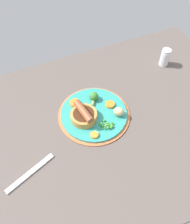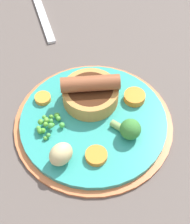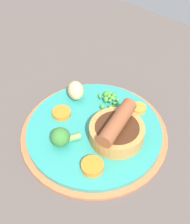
{
  "view_description": "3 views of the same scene",
  "coord_description": "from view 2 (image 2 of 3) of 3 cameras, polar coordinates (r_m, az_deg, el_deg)",
  "views": [
    {
      "loc": [
        -26.43,
        -45.76,
        78.31
      ],
      "look_at": [
        -5.32,
        3.96,
        6.25
      ],
      "focal_mm": 40.0,
      "sensor_mm": 36.0,
      "label": 1
    },
    {
      "loc": [
        30.72,
        8.03,
        55.09
      ],
      "look_at": [
        -5.32,
        5.25,
        6.66
      ],
      "focal_mm": 60.0,
      "sensor_mm": 36.0,
      "label": 2
    },
    {
      "loc": [
        -28.0,
        33.38,
        47.57
      ],
      "look_at": [
        -4.38,
        3.59,
        7.18
      ],
      "focal_mm": 50.0,
      "sensor_mm": 36.0,
      "label": 3
    }
  ],
  "objects": [
    {
      "name": "dinner_plate",
      "position": [
        0.63,
        -0.25,
        -1.67
      ],
      "size": [
        26.73,
        26.73,
        1.4
      ],
      "color": "#CC6B3D",
      "rests_on": "dining_table"
    },
    {
      "name": "potato_chunk_0",
      "position": [
        0.57,
        -5.23,
        -6.42
      ],
      "size": [
        5.05,
        4.9,
        3.67
      ],
      "primitive_type": "ellipsoid",
      "rotation": [
        0.0,
        0.0,
        2.48
      ],
      "color": "#CCB77F",
      "rests_on": "dinner_plate"
    },
    {
      "name": "pea_pile",
      "position": [
        0.61,
        -7.09,
        -1.81
      ],
      "size": [
        5.22,
        4.33,
        1.7
      ],
      "color": "#4B992F",
      "rests_on": "dinner_plate"
    },
    {
      "name": "dining_table",
      "position": [
        0.62,
        -5.23,
        -6.47
      ],
      "size": [
        110.0,
        80.0,
        3.0
      ],
      "primitive_type": "cube",
      "color": "#564C47",
      "rests_on": "ground"
    },
    {
      "name": "broccoli_floret_near",
      "position": [
        0.6,
        5.25,
        -2.59
      ],
      "size": [
        4.06,
        5.05,
        3.41
      ],
      "rotation": [
        0.0,
        0.0,
        1.02
      ],
      "color": "#387A33",
      "rests_on": "dinner_plate"
    },
    {
      "name": "sausage_pudding",
      "position": [
        0.63,
        -0.71,
        3.06
      ],
      "size": [
        9.59,
        10.07,
        5.54
      ],
      "rotation": [
        0.0,
        0.0,
        1.73
      ],
      "color": "#BC8442",
      "rests_on": "dinner_plate"
    },
    {
      "name": "carrot_slice_0",
      "position": [
        0.65,
        6.03,
        2.29
      ],
      "size": [
        4.17,
        4.17,
        1.25
      ],
      "primitive_type": "cylinder",
      "rotation": [
        0.0,
        0.0,
        1.42
      ],
      "color": "orange",
      "rests_on": "dinner_plate"
    },
    {
      "name": "carrot_slice_2",
      "position": [
        0.65,
        -7.96,
        2.09
      ],
      "size": [
        3.38,
        3.38,
        0.85
      ],
      "primitive_type": "cylinder",
      "rotation": [
        0.0,
        0.0,
        6.02
      ],
      "color": "orange",
      "rests_on": "dinner_plate"
    },
    {
      "name": "fork",
      "position": [
        0.84,
        -8.04,
        14.44
      ],
      "size": [
        17.32,
        8.14,
        0.6
      ],
      "primitive_type": "cube",
      "rotation": [
        0.0,
        0.0,
        0.38
      ],
      "color": "silver",
      "rests_on": "dining_table"
    },
    {
      "name": "carrot_slice_4",
      "position": [
        0.58,
        0.19,
        -6.67
      ],
      "size": [
        4.23,
        4.23,
        0.93
      ],
      "primitive_type": "cylinder",
      "rotation": [
        0.0,
        0.0,
        4.98
      ],
      "color": "orange",
      "rests_on": "dinner_plate"
    }
  ]
}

